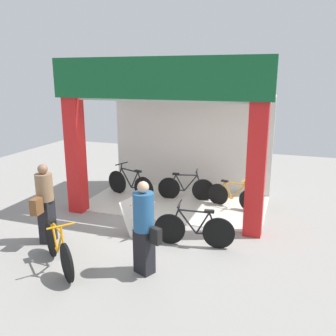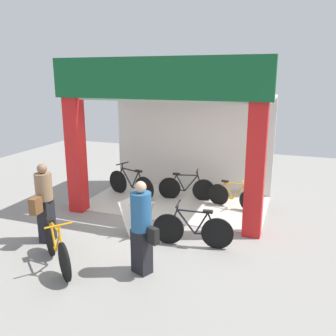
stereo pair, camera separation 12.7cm
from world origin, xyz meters
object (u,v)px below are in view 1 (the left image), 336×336
(bicycle_parked_0, at_px, (58,248))
(bicycle_parked_1, at_px, (194,229))
(sandwich_board_sign, at_px, (137,218))
(bicycle_inside_2, at_px, (233,196))
(pedestrian_1, at_px, (144,227))
(bicycle_inside_1, at_px, (186,188))
(pedestrian_0, at_px, (45,203))
(bicycle_inside_0, at_px, (130,184))

(bicycle_parked_0, distance_m, bicycle_parked_1, 2.64)
(sandwich_board_sign, bearing_deg, bicycle_parked_0, -114.37)
(bicycle_inside_2, xyz_separation_m, pedestrian_1, (-0.96, -3.71, 0.54))
(sandwich_board_sign, bearing_deg, bicycle_parked_1, -5.01)
(bicycle_inside_2, bearing_deg, bicycle_inside_1, 171.47)
(bicycle_inside_1, height_order, bicycle_parked_0, bicycle_parked_0)
(bicycle_inside_1, bearing_deg, bicycle_inside_2, -8.53)
(bicycle_parked_1, bearing_deg, sandwich_board_sign, 174.99)
(bicycle_parked_0, relative_size, bicycle_parked_1, 0.83)
(sandwich_board_sign, bearing_deg, bicycle_inside_2, 53.61)
(bicycle_parked_1, distance_m, pedestrian_0, 3.08)
(bicycle_parked_0, bearing_deg, bicycle_inside_2, 58.38)
(bicycle_parked_0, relative_size, pedestrian_0, 0.81)
(pedestrian_1, bearing_deg, bicycle_inside_1, 95.77)
(bicycle_inside_2, relative_size, bicycle_parked_0, 1.06)
(bicycle_inside_1, height_order, bicycle_parked_1, bicycle_parked_1)
(pedestrian_0, bearing_deg, pedestrian_1, -10.62)
(bicycle_parked_0, bearing_deg, bicycle_parked_1, 37.79)
(bicycle_parked_0, relative_size, pedestrian_1, 0.81)
(bicycle_inside_0, bearing_deg, bicycle_inside_2, 1.31)
(sandwich_board_sign, xyz_separation_m, pedestrian_1, (0.75, -1.38, 0.48))
(bicycle_inside_0, height_order, pedestrian_0, pedestrian_0)
(bicycle_inside_0, xyz_separation_m, bicycle_inside_1, (1.57, 0.27, -0.03))
(bicycle_inside_0, height_order, pedestrian_1, pedestrian_1)
(pedestrian_0, bearing_deg, sandwich_board_sign, 29.99)
(bicycle_inside_0, xyz_separation_m, sandwich_board_sign, (1.22, -2.26, 0.00))
(bicycle_inside_2, distance_m, bicycle_parked_1, 2.47)
(bicycle_parked_1, xyz_separation_m, pedestrian_1, (-0.55, -1.27, 0.50))
(bicycle_inside_0, height_order, bicycle_inside_2, bicycle_inside_0)
(bicycle_inside_0, relative_size, pedestrian_0, 0.98)
(sandwich_board_sign, distance_m, pedestrian_1, 1.65)
(sandwich_board_sign, distance_m, pedestrian_0, 1.94)
(sandwich_board_sign, height_order, pedestrian_0, pedestrian_0)
(bicycle_inside_1, distance_m, bicycle_parked_0, 4.41)
(bicycle_inside_0, distance_m, sandwich_board_sign, 2.56)
(sandwich_board_sign, xyz_separation_m, pedestrian_0, (-1.63, -0.94, 0.48))
(bicycle_parked_0, bearing_deg, bicycle_inside_1, 75.02)
(bicycle_parked_0, bearing_deg, sandwich_board_sign, 65.63)
(pedestrian_0, xyz_separation_m, pedestrian_1, (2.38, -0.45, 0.00))
(pedestrian_0, bearing_deg, bicycle_inside_2, 44.34)
(bicycle_parked_1, relative_size, pedestrian_0, 0.98)
(bicycle_inside_0, distance_m, bicycle_parked_1, 3.46)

